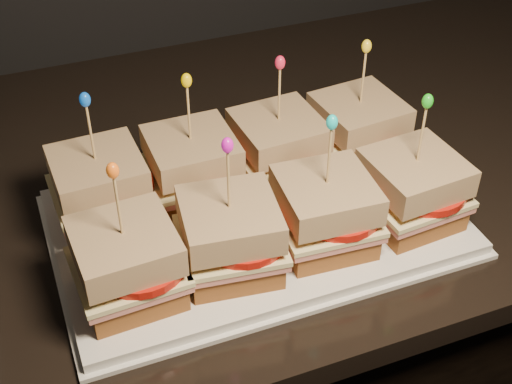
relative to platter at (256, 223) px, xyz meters
name	(u,v)px	position (x,y,z in m)	size (l,w,h in m)	color
granite_slab	(115,195)	(-0.14, 0.14, -0.02)	(2.43, 0.71, 0.03)	black
platter	(256,223)	(0.00, 0.00, 0.00)	(0.46, 0.28, 0.02)	white
platter_rim	(256,226)	(0.00, 0.00, -0.01)	(0.47, 0.30, 0.01)	white
sandwich_0_bread_bot	(104,207)	(-0.16, 0.07, 0.02)	(0.10, 0.10, 0.03)	#603213
sandwich_0_ham	(102,196)	(-0.16, 0.07, 0.04)	(0.11, 0.10, 0.01)	#CB6C61
sandwich_0_cheese	(101,191)	(-0.16, 0.07, 0.05)	(0.11, 0.10, 0.01)	beige
sandwich_0_tomato	(111,186)	(-0.15, 0.06, 0.05)	(0.10, 0.10, 0.01)	red
sandwich_0_bread_top	(97,171)	(-0.16, 0.07, 0.08)	(0.10, 0.10, 0.03)	#612F15
sandwich_0_pick	(91,136)	(-0.16, 0.07, 0.12)	(0.00, 0.00, 0.09)	tan
sandwich_0_frill	(85,100)	(-0.16, 0.07, 0.17)	(0.01, 0.01, 0.02)	blue
sandwich_1_bread_bot	(194,186)	(-0.05, 0.07, 0.02)	(0.10, 0.10, 0.03)	#603213
sandwich_1_ham	(193,175)	(-0.05, 0.07, 0.04)	(0.11, 0.10, 0.01)	#CB6C61
sandwich_1_cheese	(193,170)	(-0.05, 0.07, 0.05)	(0.11, 0.10, 0.01)	beige
sandwich_1_tomato	(204,165)	(-0.04, 0.06, 0.05)	(0.10, 0.10, 0.01)	red
sandwich_1_bread_top	(191,150)	(-0.05, 0.07, 0.08)	(0.10, 0.10, 0.03)	#612F15
sandwich_1_pick	(189,116)	(-0.05, 0.07, 0.12)	(0.00, 0.00, 0.09)	tan
sandwich_1_frill	(186,80)	(-0.05, 0.07, 0.17)	(0.01, 0.01, 0.02)	#F2C802
sandwich_2_bread_bot	(278,166)	(0.05, 0.07, 0.02)	(0.10, 0.10, 0.03)	#603213
sandwich_2_ham	(278,155)	(0.05, 0.07, 0.04)	(0.11, 0.10, 0.01)	#CB6C61
sandwich_2_cheese	(278,150)	(0.05, 0.07, 0.05)	(0.11, 0.10, 0.01)	beige
sandwich_2_tomato	(289,146)	(0.07, 0.06, 0.05)	(0.10, 0.10, 0.01)	red
sandwich_2_bread_top	(278,131)	(0.05, 0.07, 0.08)	(0.10, 0.10, 0.03)	#612F15
sandwich_2_pick	(279,97)	(0.05, 0.07, 0.12)	(0.00, 0.00, 0.09)	tan
sandwich_2_frill	(280,63)	(0.05, 0.07, 0.17)	(0.01, 0.01, 0.02)	red
sandwich_3_bread_bot	(356,148)	(0.16, 0.07, 0.02)	(0.10, 0.10, 0.03)	#603213
sandwich_3_ham	(357,137)	(0.16, 0.07, 0.04)	(0.11, 0.10, 0.01)	#CB6C61
sandwich_3_cheese	(357,132)	(0.16, 0.07, 0.05)	(0.11, 0.10, 0.01)	beige
sandwich_3_tomato	(369,128)	(0.18, 0.06, 0.05)	(0.10, 0.10, 0.01)	red
sandwich_3_bread_top	(359,113)	(0.16, 0.07, 0.08)	(0.10, 0.10, 0.03)	#612F15
sandwich_3_pick	(363,80)	(0.16, 0.07, 0.12)	(0.00, 0.00, 0.09)	tan
sandwich_3_frill	(367,46)	(0.16, 0.07, 0.17)	(0.01, 0.01, 0.02)	yellow
sandwich_4_bread_bot	(130,284)	(-0.16, -0.07, 0.02)	(0.10, 0.10, 0.03)	#603213
sandwich_4_ham	(128,272)	(-0.16, -0.07, 0.04)	(0.11, 0.10, 0.01)	#CB6C61
sandwich_4_cheese	(128,267)	(-0.16, -0.07, 0.05)	(0.11, 0.10, 0.01)	beige
sandwich_4_tomato	(140,262)	(-0.15, -0.07, 0.05)	(0.10, 0.10, 0.01)	red
sandwich_4_bread_top	(124,246)	(-0.16, -0.07, 0.08)	(0.10, 0.10, 0.03)	#612F15
sandwich_4_pick	(119,209)	(-0.16, -0.07, 0.12)	(0.00, 0.00, 0.09)	tan
sandwich_4_frill	(113,171)	(-0.16, -0.07, 0.17)	(0.01, 0.01, 0.02)	orange
sandwich_5_bread_bot	(231,257)	(-0.05, -0.07, 0.02)	(0.10, 0.10, 0.03)	#603213
sandwich_5_ham	(230,245)	(-0.05, -0.07, 0.04)	(0.11, 0.10, 0.01)	#CB6C61
sandwich_5_cheese	(230,240)	(-0.05, -0.07, 0.05)	(0.11, 0.10, 0.01)	beige
sandwich_5_tomato	(243,235)	(-0.04, -0.07, 0.05)	(0.10, 0.10, 0.01)	red
sandwich_5_bread_top	(230,219)	(-0.05, -0.07, 0.08)	(0.10, 0.10, 0.03)	#612F15
sandwich_5_pick	(229,183)	(-0.05, -0.07, 0.12)	(0.00, 0.00, 0.09)	tan
sandwich_5_frill	(227,145)	(-0.05, -0.07, 0.17)	(0.01, 0.01, 0.02)	#D111BA
sandwich_6_bread_bot	(323,232)	(0.05, -0.07, 0.02)	(0.10, 0.10, 0.03)	#603213
sandwich_6_ham	(324,220)	(0.05, -0.07, 0.04)	(0.11, 0.10, 0.01)	#CB6C61
sandwich_6_cheese	(325,215)	(0.05, -0.07, 0.05)	(0.11, 0.10, 0.01)	beige
sandwich_6_tomato	(337,211)	(0.07, -0.07, 0.05)	(0.10, 0.10, 0.01)	red
sandwich_6_bread_top	(326,195)	(0.05, -0.07, 0.08)	(0.10, 0.10, 0.03)	#612F15
sandwich_6_pick	(329,159)	(0.05, -0.07, 0.12)	(0.00, 0.00, 0.09)	tan
sandwich_6_frill	(332,122)	(0.05, -0.07, 0.17)	(0.01, 0.01, 0.02)	#11C5C2
sandwich_7_bread_bot	(409,209)	(0.16, -0.07, 0.02)	(0.10, 0.10, 0.03)	#603213
sandwich_7_ham	(411,197)	(0.16, -0.07, 0.04)	(0.11, 0.10, 0.01)	#CB6C61
sandwich_7_cheese	(412,192)	(0.16, -0.07, 0.05)	(0.11, 0.10, 0.01)	beige
sandwich_7_tomato	(425,188)	(0.18, -0.07, 0.05)	(0.10, 0.10, 0.01)	red
sandwich_7_bread_top	(415,172)	(0.16, -0.07, 0.08)	(0.10, 0.10, 0.03)	#612F15
sandwich_7_pick	(421,137)	(0.16, -0.07, 0.12)	(0.00, 0.00, 0.09)	tan
sandwich_7_frill	(428,101)	(0.16, -0.07, 0.17)	(0.01, 0.01, 0.02)	green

